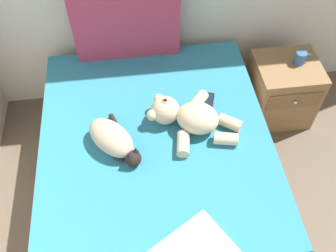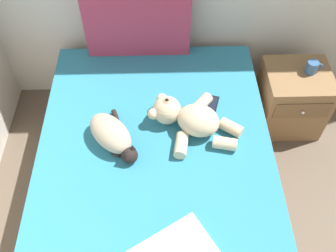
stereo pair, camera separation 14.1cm
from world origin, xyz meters
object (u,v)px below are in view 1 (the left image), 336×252
object	(u,v)px
nightstand	(281,90)
cat	(113,140)
patterned_cushion	(126,24)
mug	(301,58)
cell_phone	(208,101)
teddy_bear	(188,117)
bed	(159,177)

from	to	relation	value
nightstand	cat	bearing A→B (deg)	-156.31
patterned_cushion	mug	xyz separation A→B (m)	(1.24, -0.25, -0.23)
cell_phone	nightstand	size ratio (longest dim) A/B	0.31
patterned_cushion	mug	distance (m)	1.28
teddy_bear	nightstand	size ratio (longest dim) A/B	1.13
cat	bed	bearing A→B (deg)	-19.54
bed	cat	size ratio (longest dim) A/B	4.70
bed	patterned_cushion	size ratio (longest dim) A/B	2.72
patterned_cushion	cell_phone	xyz separation A→B (m)	(0.49, -0.55, -0.26)
cat	cell_phone	world-z (taller)	cat
cell_phone	cat	bearing A→B (deg)	-155.38
teddy_bear	cell_phone	xyz separation A→B (m)	(0.17, 0.18, -0.08)
bed	nightstand	bearing A→B (deg)	32.27
patterned_cushion	nightstand	distance (m)	1.31
mug	bed	bearing A→B (deg)	-148.63
patterned_cushion	nightstand	size ratio (longest dim) A/B	1.40
cat	nightstand	size ratio (longest dim) A/B	0.81
bed	cat	world-z (taller)	cat
teddy_bear	nightstand	bearing A→B (deg)	28.88
patterned_cushion	cat	xyz separation A→B (m)	(-0.14, -0.84, -0.19)
bed	patterned_cushion	xyz separation A→B (m)	(-0.11, 0.93, 0.54)
mug	teddy_bear	bearing A→B (deg)	-152.02
bed	cell_phone	bearing A→B (deg)	45.06
bed	mug	bearing A→B (deg)	31.37
bed	mug	distance (m)	1.35
cat	mug	xyz separation A→B (m)	(1.38, 0.59, -0.04)
bed	patterned_cushion	world-z (taller)	patterned_cushion
cat	teddy_bear	world-z (taller)	teddy_bear
cat	teddy_bear	size ratio (longest dim) A/B	0.72
teddy_bear	mug	size ratio (longest dim) A/B	4.99
teddy_bear	cell_phone	distance (m)	0.26
cat	nightstand	xyz separation A→B (m)	(1.30, 0.57, -0.35)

